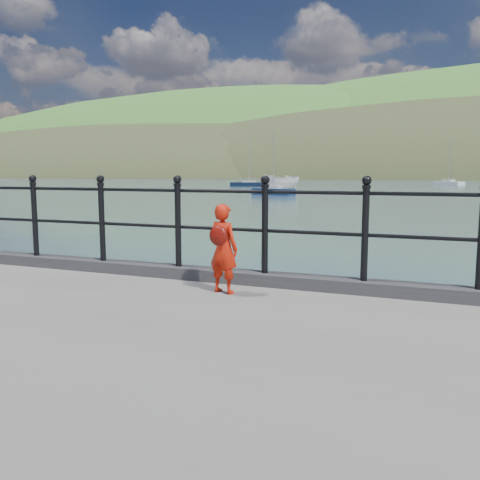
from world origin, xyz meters
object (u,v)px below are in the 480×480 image
at_px(sailboat_port, 273,192).
at_px(sailboat_left, 249,184).
at_px(sailboat_deep, 448,183).
at_px(child, 223,248).
at_px(railing, 220,217).
at_px(launch_white, 281,183).

bearing_deg(sailboat_port, sailboat_left, 131.17).
distance_m(sailboat_deep, sailboat_port, 55.02).
bearing_deg(child, sailboat_left, -56.44).
bearing_deg(sailboat_left, child, -81.30).
height_order(railing, launch_white, railing).
relative_size(sailboat_deep, sailboat_port, 1.32).
bearing_deg(sailboat_deep, launch_white, -68.95).
height_order(railing, sailboat_deep, sailboat_deep).
xyz_separation_m(launch_white, sailboat_left, (-12.17, 21.63, -0.72)).
distance_m(child, sailboat_deep, 97.59).
distance_m(sailboat_port, sailboat_left, 32.94).
distance_m(sailboat_deep, sailboat_left, 38.43).
bearing_deg(sailboat_left, sailboat_deep, 23.87).
xyz_separation_m(railing, launch_white, (-15.47, 52.98, -0.76)).
bearing_deg(railing, launch_white, 106.28).
relative_size(child, launch_white, 0.19).
distance_m(child, sailboat_port, 47.46).
xyz_separation_m(child, sailboat_port, (-14.04, 45.32, -1.18)).
bearing_deg(railing, child, -63.13).
bearing_deg(child, railing, -49.95).
height_order(sailboat_port, sailboat_left, sailboat_left).
distance_m(launch_white, sailboat_deep, 47.94).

